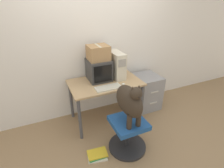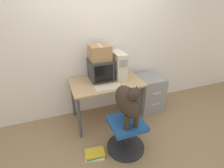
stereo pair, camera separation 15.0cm
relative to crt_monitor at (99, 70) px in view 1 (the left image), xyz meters
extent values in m
plane|color=#937551|center=(0.06, -0.50, -0.94)|extent=(12.00, 12.00, 0.00)
cube|color=white|center=(0.06, 0.29, 0.36)|extent=(8.00, 0.05, 2.60)
cube|color=tan|center=(0.06, -0.14, -0.19)|extent=(1.20, 0.72, 0.03)
cylinder|color=#4C4C51|center=(-0.49, -0.45, -0.57)|extent=(0.05, 0.05, 0.73)
cylinder|color=#4C4C51|center=(0.60, -0.45, -0.57)|extent=(0.05, 0.05, 0.73)
cylinder|color=#4C4C51|center=(-0.49, 0.17, -0.57)|extent=(0.05, 0.05, 0.73)
cylinder|color=#4C4C51|center=(0.60, 0.17, -0.57)|extent=(0.05, 0.05, 0.73)
cube|color=#383838|center=(0.00, 0.00, 0.00)|extent=(0.37, 0.38, 0.36)
cube|color=black|center=(0.00, -0.19, 0.00)|extent=(0.30, 0.01, 0.28)
cube|color=beige|center=(0.32, -0.02, 0.05)|extent=(0.18, 0.43, 0.45)
cube|color=#9E998E|center=(0.32, -0.24, 0.15)|extent=(0.14, 0.01, 0.13)
cube|color=beige|center=(0.01, -0.37, -0.17)|extent=(0.41, 0.18, 0.02)
cube|color=beige|center=(0.01, -0.37, -0.15)|extent=(0.38, 0.14, 0.00)
ellipsoid|color=beige|center=(0.28, -0.36, -0.16)|extent=(0.06, 0.04, 0.03)
cylinder|color=#262628|center=(0.09, -0.91, -0.92)|extent=(0.56, 0.56, 0.04)
cylinder|color=#262628|center=(0.09, -0.91, -0.71)|extent=(0.05, 0.05, 0.39)
cube|color=#1E4C8C|center=(0.09, -0.91, -0.48)|extent=(0.47, 0.47, 0.07)
ellipsoid|color=#33281E|center=(0.09, -0.90, -0.13)|extent=(0.25, 0.57, 0.39)
cylinder|color=#33281E|center=(0.02, -1.05, -0.33)|extent=(0.07, 0.07, 0.22)
cylinder|color=#33281E|center=(0.16, -1.05, -0.33)|extent=(0.07, 0.07, 0.22)
sphere|color=#33281E|center=(0.09, -1.05, 0.07)|extent=(0.16, 0.16, 0.16)
cone|color=black|center=(0.09, -1.12, 0.06)|extent=(0.07, 0.08, 0.07)
cone|color=#33281E|center=(0.04, -1.04, 0.14)|extent=(0.06, 0.06, 0.07)
cone|color=#33281E|center=(0.13, -1.04, 0.14)|extent=(0.06, 0.06, 0.07)
torus|color=orange|center=(0.09, -1.03, 0.01)|extent=(0.12, 0.12, 0.02)
cube|color=gray|center=(0.96, -0.07, -0.60)|extent=(0.47, 0.51, 0.68)
cube|color=beige|center=(0.96, -0.34, -0.48)|extent=(0.16, 0.01, 0.02)
cube|color=beige|center=(0.96, -0.34, -0.72)|extent=(0.16, 0.01, 0.02)
cube|color=#A87F51|center=(0.00, 0.00, 0.30)|extent=(0.33, 0.30, 0.24)
cube|color=beige|center=(0.00, 0.00, 0.42)|extent=(0.04, 0.30, 0.00)
cube|color=silver|center=(-0.39, -0.91, -0.93)|extent=(0.30, 0.24, 0.02)
cube|color=#2D8C47|center=(-0.39, -0.91, -0.91)|extent=(0.27, 0.16, 0.02)
cube|color=gold|center=(-0.38, -0.89, -0.89)|extent=(0.30, 0.22, 0.02)
camera|label=1|loc=(-0.91, -2.60, 1.11)|focal=28.00mm
camera|label=2|loc=(-0.78, -2.65, 1.11)|focal=28.00mm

